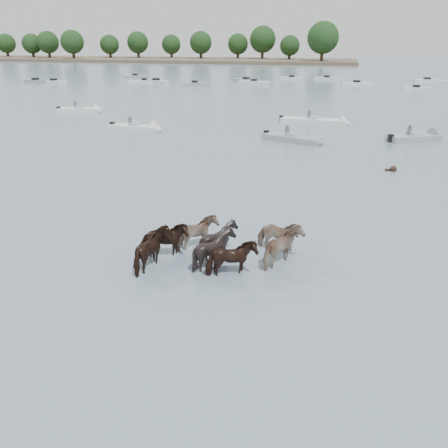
# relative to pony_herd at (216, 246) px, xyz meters

# --- Properties ---
(ground) EXTENTS (400.00, 400.00, 0.00)m
(ground) POSITION_rel_pony_herd_xyz_m (-1.09, -0.99, -0.60)
(ground) COLOR slate
(ground) RESTS_ON ground
(shoreline) EXTENTS (160.00, 30.00, 1.00)m
(shoreline) POSITION_rel_pony_herd_xyz_m (-71.09, 149.01, -0.10)
(shoreline) COLOR #4C4233
(shoreline) RESTS_ON ground
(pony_herd) EXTENTS (6.33, 4.05, 1.65)m
(pony_herd) POSITION_rel_pony_herd_xyz_m (0.00, 0.00, 0.00)
(pony_herd) COLOR black
(pony_herd) RESTS_ON ground
(swimming_pony) EXTENTS (0.72, 0.44, 0.44)m
(swimming_pony) POSITION_rel_pony_herd_xyz_m (7.72, 15.04, -0.50)
(swimming_pony) COLOR black
(swimming_pony) RESTS_ON ground
(motorboat_a) EXTENTS (5.29, 2.03, 1.92)m
(motorboat_a) POSITION_rel_pony_herd_xyz_m (-13.11, 24.14, -0.38)
(motorboat_a) COLOR silver
(motorboat_a) RESTS_ON ground
(motorboat_b) EXTENTS (5.48, 3.44, 1.92)m
(motorboat_b) POSITION_rel_pony_herd_xyz_m (1.28, 22.37, -0.38)
(motorboat_b) COLOR gray
(motorboat_b) RESTS_ON ground
(motorboat_c) EXTENTS (7.00, 2.02, 1.92)m
(motorboat_c) POSITION_rel_pony_herd_xyz_m (2.59, 31.64, -0.38)
(motorboat_c) COLOR silver
(motorboat_c) RESTS_ON ground
(motorboat_d) EXTENTS (4.94, 3.63, 1.92)m
(motorboat_d) POSITION_rel_pony_herd_xyz_m (10.93, 25.54, -0.38)
(motorboat_d) COLOR gray
(motorboat_d) RESTS_ON ground
(motorboat_f) EXTENTS (5.22, 2.87, 1.92)m
(motorboat_f) POSITION_rel_pony_herd_xyz_m (-23.75, 33.25, -0.38)
(motorboat_f) COLOR silver
(motorboat_f) RESTS_ON ground
(distant_flotilla) EXTENTS (106.05, 21.81, 0.93)m
(distant_flotilla) POSITION_rel_pony_herd_xyz_m (-1.20, 73.85, -0.35)
(distant_flotilla) COLOR gray
(distant_flotilla) RESTS_ON ground
(treeline) EXTENTS (145.40, 22.96, 12.58)m
(treeline) POSITION_rel_pony_herd_xyz_m (-66.50, 148.76, 5.75)
(treeline) COLOR #382619
(treeline) RESTS_ON ground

